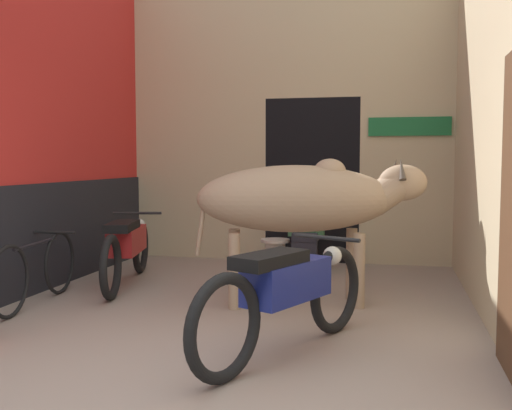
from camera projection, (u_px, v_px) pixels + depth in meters
ground_plane at (132, 407)px, 3.38m from camera, size 30.00×30.00×0.00m
wall_left_shopfront at (26, 103)px, 6.16m from camera, size 0.25×5.01×4.09m
wall_back_with_doorway at (299, 139)px, 8.35m from camera, size 4.39×0.93×4.09m
wall_right_with_door at (498, 87)px, 5.12m from camera, size 0.22×5.01×4.09m
cow at (304, 200)px, 5.72m from camera, size 2.26×1.13×1.42m
motorcycle_near at (287, 291)px, 4.25m from camera, size 0.96×1.92×0.80m
motorcycle_far at (127, 246)px, 6.63m from camera, size 0.66×2.05×0.77m
bicycle at (37, 270)px, 5.73m from camera, size 0.44×1.64×0.67m
shopkeeper_seated at (306, 226)px, 7.48m from camera, size 0.44×0.33×1.09m
plastic_stool at (275, 253)px, 7.61m from camera, size 0.37×0.37×0.39m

